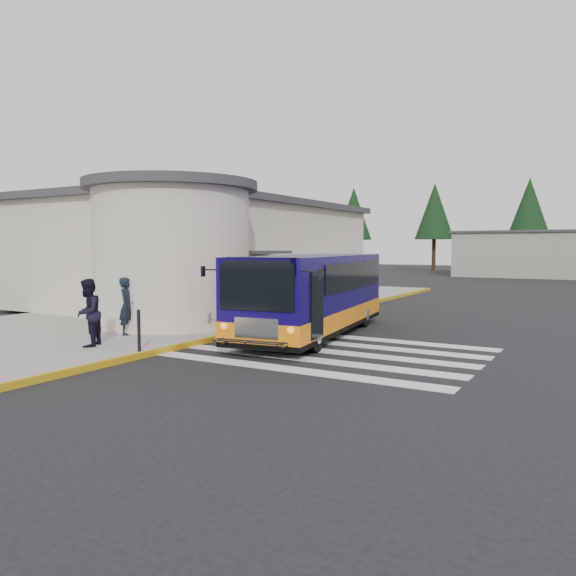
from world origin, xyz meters
The scene contains 9 objects.
ground centered at (0.00, 0.00, 0.00)m, with size 140.00×140.00×0.00m, color black.
sidewalk centered at (-9.00, 4.00, 0.07)m, with size 10.00×34.00×0.15m, color gray.
curb_strip centered at (-4.05, 4.00, 0.08)m, with size 0.12×34.00×0.16m, color #C49212.
station_building centered at (-10.84, 6.91, 2.57)m, with size 12.70×18.70×4.80m.
crosswalk centered at (-0.50, -0.80, 0.01)m, with size 8.00×5.35×0.01m.
transit_bus centered at (-2.10, 1.44, 1.20)m, with size 3.87×9.09×2.50m.
pedestrian_a centered at (-6.50, -2.10, 1.01)m, with size 0.62×0.41×1.71m, color black.
pedestrian_b centered at (-5.87, -4.05, 1.04)m, with size 0.87×0.68×1.79m, color black.
bollard centered at (-4.20, -3.89, 0.68)m, with size 0.09×0.09×1.06m, color black.
Camera 1 is at (6.03, -14.01, 2.78)m, focal length 35.00 mm.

